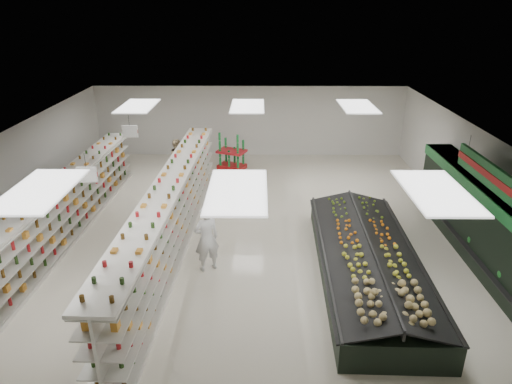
{
  "coord_description": "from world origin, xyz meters",
  "views": [
    {
      "loc": [
        0.45,
        -12.46,
        6.7
      ],
      "look_at": [
        0.34,
        0.51,
        1.24
      ],
      "focal_mm": 32.0,
      "sensor_mm": 36.0,
      "label": 1
    }
  ],
  "objects_px": {
    "soda_endcap": "(232,153)",
    "shopper_background": "(178,160)",
    "shopper_main": "(207,238)",
    "gondola_left": "(66,211)",
    "gondola_center": "(171,218)",
    "produce_island": "(368,261)"
  },
  "relations": [
    {
      "from": "gondola_left",
      "to": "shopper_background",
      "type": "distance_m",
      "value": 5.5
    },
    {
      "from": "gondola_center",
      "to": "soda_endcap",
      "type": "height_order",
      "value": "gondola_center"
    },
    {
      "from": "shopper_background",
      "to": "shopper_main",
      "type": "bearing_deg",
      "value": -131.33
    },
    {
      "from": "shopper_main",
      "to": "shopper_background",
      "type": "distance_m",
      "value": 6.97
    },
    {
      "from": "soda_endcap",
      "to": "shopper_main",
      "type": "xyz_separation_m",
      "value": [
        -0.2,
        -7.98,
        0.22
      ]
    },
    {
      "from": "produce_island",
      "to": "soda_endcap",
      "type": "xyz_separation_m",
      "value": [
        -4.01,
        8.3,
        0.24
      ]
    },
    {
      "from": "shopper_background",
      "to": "soda_endcap",
      "type": "bearing_deg",
      "value": -25.13
    },
    {
      "from": "gondola_left",
      "to": "gondola_center",
      "type": "relative_size",
      "value": 0.89
    },
    {
      "from": "soda_endcap",
      "to": "gondola_center",
      "type": "bearing_deg",
      "value": -101.27
    },
    {
      "from": "shopper_background",
      "to": "gondola_center",
      "type": "bearing_deg",
      "value": -139.43
    },
    {
      "from": "produce_island",
      "to": "shopper_main",
      "type": "distance_m",
      "value": 4.24
    },
    {
      "from": "produce_island",
      "to": "shopper_background",
      "type": "height_order",
      "value": "shopper_background"
    },
    {
      "from": "produce_island",
      "to": "shopper_background",
      "type": "distance_m",
      "value": 9.29
    },
    {
      "from": "soda_endcap",
      "to": "shopper_background",
      "type": "height_order",
      "value": "shopper_background"
    },
    {
      "from": "soda_endcap",
      "to": "shopper_main",
      "type": "distance_m",
      "value": 7.99
    },
    {
      "from": "produce_island",
      "to": "shopper_background",
      "type": "relative_size",
      "value": 4.19
    },
    {
      "from": "soda_endcap",
      "to": "shopper_background",
      "type": "bearing_deg",
      "value": -148.33
    },
    {
      "from": "gondola_left",
      "to": "soda_endcap",
      "type": "xyz_separation_m",
      "value": [
        4.68,
        6.11,
        -0.12
      ]
    },
    {
      "from": "gondola_left",
      "to": "soda_endcap",
      "type": "height_order",
      "value": "gondola_left"
    },
    {
      "from": "gondola_left",
      "to": "produce_island",
      "type": "height_order",
      "value": "gondola_left"
    },
    {
      "from": "gondola_center",
      "to": "shopper_background",
      "type": "bearing_deg",
      "value": 99.32
    },
    {
      "from": "gondola_left",
      "to": "soda_endcap",
      "type": "distance_m",
      "value": 7.69
    }
  ]
}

